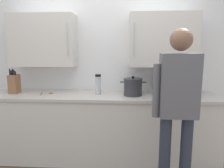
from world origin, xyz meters
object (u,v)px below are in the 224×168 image
(microwave_oven, at_px, (174,85))
(person_figure, at_px, (178,103))
(knife_block, at_px, (14,84))
(thermos_flask, at_px, (98,84))
(stock_pot, at_px, (133,87))
(wooden_spoon, at_px, (47,93))

(microwave_oven, height_order, person_figure, person_figure)
(knife_block, xyz_separation_m, person_figure, (2.01, -0.80, -0.03))
(knife_block, bearing_deg, person_figure, -21.72)
(microwave_oven, xyz_separation_m, thermos_flask, (-1.00, -0.02, 0.00))
(stock_pot, bearing_deg, thermos_flask, 174.35)
(thermos_flask, bearing_deg, knife_block, 179.97)
(thermos_flask, distance_m, wooden_spoon, 0.71)
(knife_block, distance_m, person_figure, 2.16)
(thermos_flask, bearing_deg, wooden_spoon, -177.60)
(stock_pot, distance_m, person_figure, 0.85)
(stock_pot, height_order, person_figure, person_figure)
(thermos_flask, xyz_separation_m, stock_pot, (0.46, -0.05, -0.02))
(thermos_flask, bearing_deg, microwave_oven, 1.41)
(microwave_oven, relative_size, person_figure, 0.44)
(knife_block, xyz_separation_m, wooden_spoon, (0.46, -0.03, -0.12))
(thermos_flask, xyz_separation_m, wooden_spoon, (-0.70, -0.03, -0.13))
(thermos_flask, distance_m, stock_pot, 0.46)
(microwave_oven, xyz_separation_m, stock_pot, (-0.54, -0.07, -0.02))
(stock_pot, bearing_deg, knife_block, 178.37)
(wooden_spoon, xyz_separation_m, person_figure, (1.55, -0.77, 0.09))
(knife_block, distance_m, wooden_spoon, 0.47)
(wooden_spoon, height_order, person_figure, person_figure)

